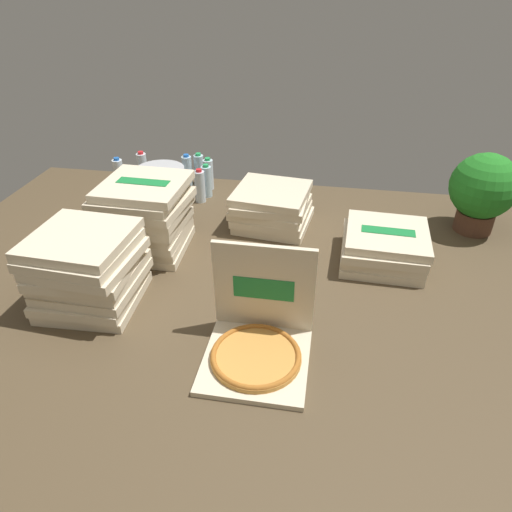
% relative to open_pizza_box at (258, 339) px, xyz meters
% --- Properties ---
extents(ground_plane, '(3.20, 2.40, 0.02)m').
position_rel_open_pizza_box_xyz_m(ground_plane, '(-0.12, 0.34, -0.08)').
color(ground_plane, '#4C3D28').
extents(open_pizza_box, '(0.37, 0.38, 0.39)m').
position_rel_open_pizza_box_xyz_m(open_pizza_box, '(0.00, 0.00, 0.00)').
color(open_pizza_box, beige).
rests_on(open_pizza_box, ground_plane).
extents(pizza_stack_right_near, '(0.41, 0.41, 0.36)m').
position_rel_open_pizza_box_xyz_m(pizza_stack_right_near, '(-0.66, 0.63, 0.10)').
color(pizza_stack_right_near, beige).
rests_on(pizza_stack_right_near, ground_plane).
extents(pizza_stack_center_far, '(0.41, 0.41, 0.32)m').
position_rel_open_pizza_box_xyz_m(pizza_stack_center_far, '(-0.73, 0.20, 0.08)').
color(pizza_stack_center_far, beige).
rests_on(pizza_stack_center_far, ground_plane).
extents(pizza_stack_left_far, '(0.40, 0.40, 0.16)m').
position_rel_open_pizza_box_xyz_m(pizza_stack_left_far, '(0.48, 0.71, 0.01)').
color(pizza_stack_left_far, beige).
rests_on(pizza_stack_left_far, ground_plane).
extents(pizza_stack_right_mid, '(0.44, 0.42, 0.20)m').
position_rel_open_pizza_box_xyz_m(pizza_stack_right_mid, '(-0.09, 0.99, 0.03)').
color(pizza_stack_right_mid, beige).
rests_on(pizza_stack_right_mid, ground_plane).
extents(ice_bucket, '(0.29, 0.29, 0.17)m').
position_rel_open_pizza_box_xyz_m(ice_bucket, '(-0.80, 1.23, 0.01)').
color(ice_bucket, '#B7BABF').
rests_on(ice_bucket, ground_plane).
extents(water_bottle_0, '(0.06, 0.06, 0.20)m').
position_rel_open_pizza_box_xyz_m(water_bottle_0, '(-0.53, 1.27, 0.02)').
color(water_bottle_0, silver).
rests_on(water_bottle_0, ground_plane).
extents(water_bottle_1, '(0.06, 0.06, 0.20)m').
position_rel_open_pizza_box_xyz_m(water_bottle_1, '(-0.62, 1.44, 0.02)').
color(water_bottle_1, silver).
rests_on(water_bottle_1, ground_plane).
extents(water_bottle_2, '(0.06, 0.06, 0.20)m').
position_rel_open_pizza_box_xyz_m(water_bottle_2, '(-0.55, 1.19, 0.02)').
color(water_bottle_2, silver).
rests_on(water_bottle_2, ground_plane).
extents(water_bottle_3, '(0.06, 0.06, 0.20)m').
position_rel_open_pizza_box_xyz_m(water_bottle_3, '(-0.98, 1.41, 0.02)').
color(water_bottle_3, white).
rests_on(water_bottle_3, ground_plane).
extents(water_bottle_4, '(0.06, 0.06, 0.20)m').
position_rel_open_pizza_box_xyz_m(water_bottle_4, '(-1.09, 1.29, 0.02)').
color(water_bottle_4, white).
rests_on(water_bottle_4, ground_plane).
extents(water_bottle_5, '(0.06, 0.06, 0.20)m').
position_rel_open_pizza_box_xyz_m(water_bottle_5, '(-0.69, 1.41, 0.02)').
color(water_bottle_5, silver).
rests_on(water_bottle_5, ground_plane).
extents(water_bottle_6, '(0.06, 0.06, 0.20)m').
position_rel_open_pizza_box_xyz_m(water_bottle_6, '(-0.54, 1.38, 0.02)').
color(water_bottle_6, silver).
rests_on(water_bottle_6, ground_plane).
extents(potted_plant, '(0.33, 0.33, 0.42)m').
position_rel_open_pizza_box_xyz_m(potted_plant, '(0.97, 1.10, 0.16)').
color(potted_plant, '#513323').
rests_on(potted_plant, ground_plane).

